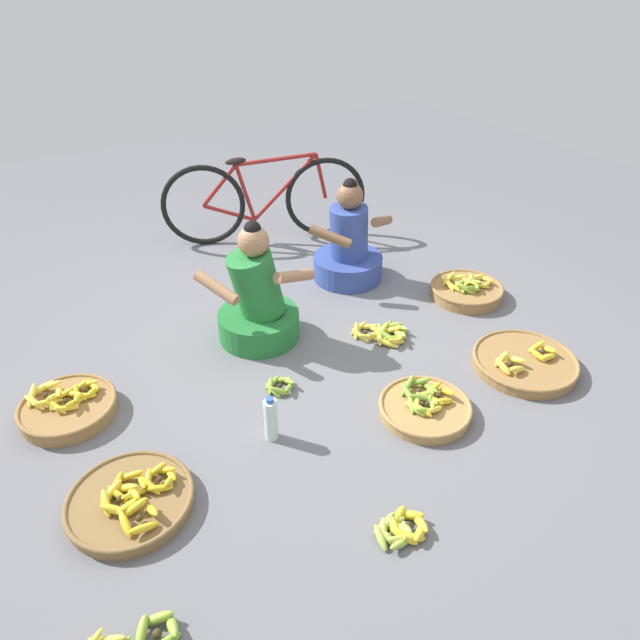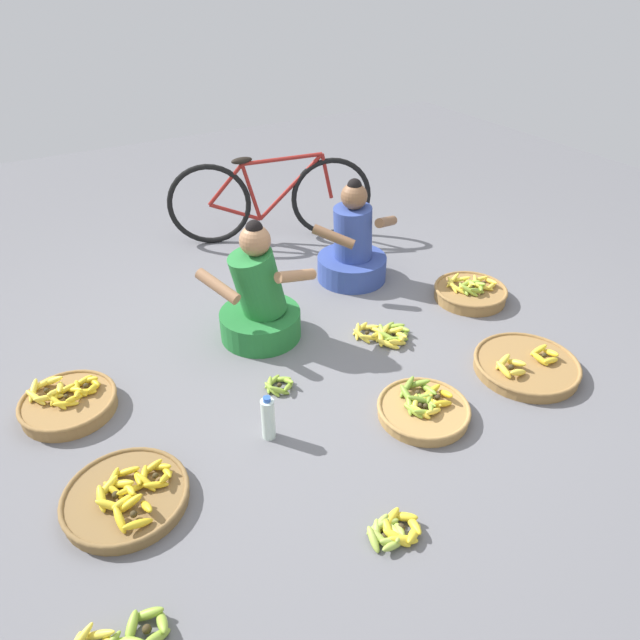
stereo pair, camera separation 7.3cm
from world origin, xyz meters
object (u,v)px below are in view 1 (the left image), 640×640
at_px(loose_bananas_front_left, 385,333).
at_px(bicycle_leaning, 265,200).
at_px(banana_basket_mid_left, 525,362).
at_px(banana_basket_back_center, 425,407).
at_px(vendor_woman_front, 258,302).
at_px(loose_bananas_front_right, 401,529).
at_px(banana_basket_back_right, 68,407).
at_px(vendor_woman_behind, 349,248).
at_px(loose_bananas_mid_right, 279,385).
at_px(water_bottle, 271,419).
at_px(banana_basket_front_center, 466,290).
at_px(banana_basket_near_bicycle, 131,500).

bearing_deg(loose_bananas_front_left, bicycle_leaning, 88.68).
bearing_deg(banana_basket_mid_left, banana_basket_back_center, 179.43).
bearing_deg(vendor_woman_front, loose_bananas_front_right, -95.60).
xyz_separation_m(bicycle_leaning, banana_basket_back_right, (-1.94, -1.41, -0.30)).
bearing_deg(banana_basket_back_right, vendor_woman_behind, 12.32).
height_order(vendor_woman_behind, loose_bananas_mid_right, vendor_woman_behind).
bearing_deg(loose_bananas_mid_right, water_bottle, -124.27).
bearing_deg(loose_bananas_mid_right, banana_basket_back_right, 158.82).
height_order(vendor_woman_behind, banana_basket_back_right, vendor_woman_behind).
bearing_deg(loose_bananas_front_right, water_bottle, 103.80).
relative_size(banana_basket_mid_left, water_bottle, 2.35).
relative_size(vendor_woman_front, loose_bananas_mid_right, 4.20).
relative_size(banana_basket_back_right, loose_bananas_front_right, 1.90).
height_order(banana_basket_mid_left, loose_bananas_mid_right, banana_basket_mid_left).
bearing_deg(vendor_woman_behind, banana_basket_mid_left, -79.60).
bearing_deg(banana_basket_back_center, water_bottle, 160.86).
distance_m(vendor_woman_front, banana_basket_front_center, 1.55).
distance_m(banana_basket_back_right, loose_bananas_front_left, 1.93).
relative_size(bicycle_leaning, water_bottle, 6.06).
bearing_deg(banana_basket_mid_left, banana_basket_near_bicycle, 174.35).
bearing_deg(loose_bananas_mid_right, loose_bananas_front_right, -90.97).
relative_size(vendor_woman_front, banana_basket_near_bicycle, 1.40).
height_order(loose_bananas_front_left, water_bottle, water_bottle).
height_order(vendor_woman_front, vendor_woman_behind, vendor_woman_front).
relative_size(banana_basket_back_center, loose_bananas_mid_right, 2.62).
distance_m(bicycle_leaning, banana_basket_mid_left, 2.49).
xyz_separation_m(loose_bananas_front_right, water_bottle, (-0.20, 0.81, 0.10)).
bearing_deg(vendor_woman_front, banana_basket_back_center, -69.19).
bearing_deg(banana_basket_mid_left, vendor_woman_front, 136.59).
height_order(loose_bananas_front_left, loose_bananas_front_right, loose_bananas_front_left).
relative_size(banana_basket_front_center, loose_bananas_mid_right, 2.69).
bearing_deg(banana_basket_back_center, banana_basket_front_center, 36.66).
height_order(bicycle_leaning, loose_bananas_mid_right, bicycle_leaning).
relative_size(banana_basket_mid_left, loose_bananas_front_left, 1.70).
bearing_deg(banana_basket_mid_left, loose_bananas_mid_right, 155.87).
height_order(banana_basket_front_center, loose_bananas_mid_right, banana_basket_front_center).
relative_size(banana_basket_mid_left, loose_bananas_mid_right, 3.23).
distance_m(banana_basket_front_center, water_bottle, 1.93).
bearing_deg(loose_bananas_mid_right, banana_basket_front_center, 6.87).
bearing_deg(vendor_woman_front, bicycle_leaning, 60.67).
relative_size(banana_basket_near_bicycle, loose_bananas_mid_right, 3.00).
bearing_deg(vendor_woman_front, banana_basket_back_right, -174.40).
relative_size(loose_bananas_front_left, water_bottle, 1.38).
bearing_deg(vendor_woman_behind, loose_bananas_mid_right, -140.55).
bearing_deg(banana_basket_near_bicycle, water_bottle, 4.13).
bearing_deg(vendor_woman_behind, loose_bananas_front_right, -118.47).
relative_size(vendor_woman_behind, banana_basket_mid_left, 1.26).
height_order(banana_basket_mid_left, loose_bananas_front_left, banana_basket_mid_left).
relative_size(banana_basket_front_center, banana_basket_back_right, 1.00).
bearing_deg(loose_bananas_front_left, vendor_woman_behind, 72.64).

